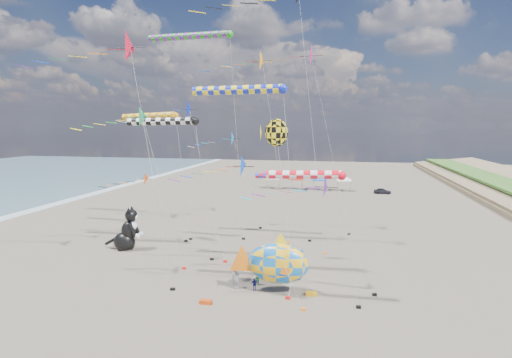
{
  "coord_description": "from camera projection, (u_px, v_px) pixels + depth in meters",
  "views": [
    {
      "loc": [
        8.27,
        -24.33,
        13.53
      ],
      "look_at": [
        0.49,
        12.0,
        8.56
      ],
      "focal_mm": 28.0,
      "sensor_mm": 36.0,
      "label": 1
    }
  ],
  "objects": [
    {
      "name": "kite_bag_2",
      "position": [
        312.0,
        294.0,
        32.0
      ],
      "size": [
        0.9,
        0.44,
        0.3
      ],
      "primitive_type": "cube",
      "color": "orange",
      "rests_on": "ground"
    },
    {
      "name": "kite_bag_0",
      "position": [
        298.0,
        251.0,
        42.84
      ],
      "size": [
        0.9,
        0.44,
        0.3
      ],
      "primitive_type": "cube",
      "color": "blue",
      "rests_on": "ground"
    },
    {
      "name": "delta_kite_7",
      "position": [
        244.0,
        170.0,
        28.99
      ],
      "size": [
        9.29,
        1.82,
        11.56
      ],
      "color": "blue",
      "rests_on": "ground"
    },
    {
      "name": "person_adult",
      "position": [
        235.0,
        279.0,
        33.23
      ],
      "size": [
        0.7,
        0.52,
        1.76
      ],
      "primitive_type": "imported",
      "rotation": [
        0.0,
        0.0,
        0.17
      ],
      "color": "gray",
      "rests_on": "ground"
    },
    {
      "name": "child_blue",
      "position": [
        254.0,
        284.0,
        32.93
      ],
      "size": [
        0.67,
        0.51,
        1.06
      ],
      "primitive_type": "imported",
      "rotation": [
        0.0,
        0.0,
        0.46
      ],
      "color": "navy",
      "rests_on": "ground"
    },
    {
      "name": "windsock_2",
      "position": [
        280.0,
        176.0,
        46.7
      ],
      "size": [
        6.66,
        0.68,
        8.05
      ],
      "color": "red",
      "rests_on": "ground"
    },
    {
      "name": "fish_inflatable",
      "position": [
        277.0,
        263.0,
        32.23
      ],
      "size": [
        6.72,
        2.6,
        5.05
      ],
      "color": "blue",
      "rests_on": "ground"
    },
    {
      "name": "tent_row",
      "position": [
        308.0,
        175.0,
        84.51
      ],
      "size": [
        19.2,
        4.2,
        3.8
      ],
      "color": "white",
      "rests_on": "ground"
    },
    {
      "name": "delta_kite_3",
      "position": [
        261.0,
        64.0,
        44.36
      ],
      "size": [
        10.78,
        2.33,
        21.78
      ],
      "color": "orange",
      "rests_on": "ground"
    },
    {
      "name": "windsock_5",
      "position": [
        308.0,
        176.0,
        29.28
      ],
      "size": [
        7.2,
        0.67,
        10.29
      ],
      "color": "red",
      "rests_on": "ground"
    },
    {
      "name": "cat_inflatable",
      "position": [
        126.0,
        228.0,
        43.57
      ],
      "size": [
        3.75,
        2.13,
        4.85
      ],
      "primitive_type": null,
      "rotation": [
        0.0,
        0.0,
        0.09
      ],
      "color": "black",
      "rests_on": "ground"
    },
    {
      "name": "angelfish_kite",
      "position": [
        274.0,
        134.0,
        38.1
      ],
      "size": [
        3.74,
        3.02,
        14.19
      ],
      "color": "yellow",
      "rests_on": "ground"
    },
    {
      "name": "delta_kite_9",
      "position": [
        171.0,
        113.0,
        38.96
      ],
      "size": [
        11.8,
        1.95,
        16.16
      ],
      "color": "#0721CA",
      "rests_on": "ground"
    },
    {
      "name": "delta_kite_5",
      "position": [
        118.0,
        51.0,
        31.32
      ],
      "size": [
        12.94,
        2.62,
        20.95
      ],
      "color": "red",
      "rests_on": "ground"
    },
    {
      "name": "delta_kite_8",
      "position": [
        129.0,
        120.0,
        37.09
      ],
      "size": [
        11.38,
        2.05,
        15.46
      ],
      "color": "#198C4E",
      "rests_on": "ground"
    },
    {
      "name": "windsock_0",
      "position": [
        152.0,
        117.0,
        46.69
      ],
      "size": [
        8.45,
        0.75,
        15.05
      ],
      "color": "orange",
      "rests_on": "ground"
    },
    {
      "name": "kite_bag_1",
      "position": [
        206.0,
        302.0,
        30.5
      ],
      "size": [
        0.9,
        0.44,
        0.3
      ],
      "primitive_type": "cube",
      "color": "#C83D0E",
      "rests_on": "ground"
    },
    {
      "name": "windsock_4",
      "position": [
        192.0,
        37.0,
        45.91
      ],
      "size": [
        11.54,
        0.84,
        24.2
      ],
      "color": "#1E971B",
      "rests_on": "ground"
    },
    {
      "name": "delta_kite_1",
      "position": [
        230.0,
        140.0,
        52.22
      ],
      "size": [
        9.57,
        2.1,
        12.99
      ],
      "color": "#0B86D6",
      "rests_on": "ground"
    },
    {
      "name": "windsock_3",
      "position": [
        242.0,
        91.0,
        34.21
      ],
      "size": [
        9.58,
        0.81,
        17.0
      ],
      "color": "#1224BB",
      "rests_on": "ground"
    },
    {
      "name": "windsock_1",
      "position": [
        165.0,
        122.0,
        39.58
      ],
      "size": [
        8.76,
        0.78,
        14.36
      ],
      "color": "black",
      "rests_on": "ground"
    },
    {
      "name": "delta_kite_6",
      "position": [
        330.0,
        190.0,
        31.66
      ],
      "size": [
        9.63,
        2.01,
        9.77
      ],
      "color": "#581C8A",
      "rests_on": "ground"
    },
    {
      "name": "delta_kite_2",
      "position": [
        145.0,
        181.0,
        47.0
      ],
      "size": [
        9.66,
        1.58,
        8.28
      ],
      "color": "#ED440E",
      "rests_on": "ground"
    },
    {
      "name": "delta_kite_4",
      "position": [
        308.0,
        57.0,
        48.11
      ],
      "size": [
        17.21,
        3.09,
        23.54
      ],
      "color": "#E21D97",
      "rests_on": "ground"
    },
    {
      "name": "parked_car",
      "position": [
        382.0,
        191.0,
        79.79
      ],
      "size": [
        3.43,
        1.54,
        1.14
      ],
      "primitive_type": "imported",
      "rotation": [
        0.0,
        0.0,
        1.51
      ],
      "color": "#26262D",
      "rests_on": "ground"
    },
    {
      "name": "ground",
      "position": [
        212.0,
        326.0,
        27.09
      ],
      "size": [
        260.0,
        260.0,
        0.0
      ],
      "primitive_type": "plane",
      "color": "brown",
      "rests_on": "ground"
    },
    {
      "name": "child_green",
      "position": [
        258.0,
        279.0,
        34.04
      ],
      "size": [
        0.51,
        0.41,
        1.01
      ],
      "primitive_type": "imported",
      "rotation": [
        0.0,
        0.0,
        -0.06
      ],
      "color": "#207F3E",
      "rests_on": "ground"
    }
  ]
}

